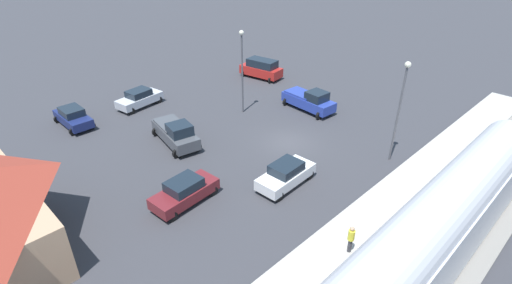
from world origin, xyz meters
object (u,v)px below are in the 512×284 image
sedan_white (286,174)px  light_pole_lot_center (242,63)px  pickup_blue (309,100)px  light_pole_near_platform (401,101)px  pedestrian_on_platform (351,238)px  sedan_navy (73,117)px  sedan_silver (139,98)px  suv_red (261,68)px  pickup_charcoal (176,133)px  sedan_maroon (185,191)px

sedan_white → light_pole_lot_center: (10.85, -6.09, 4.02)m
pickup_blue → light_pole_near_platform: bearing=164.7°
pedestrian_on_platform → light_pole_near_platform: bearing=-72.5°
sedan_navy → light_pole_lot_center: light_pole_lot_center is taller
sedan_navy → sedan_silver: bearing=-93.3°
pickup_blue → sedan_silver: (12.24, 11.20, -0.15)m
sedan_white → light_pole_lot_center: light_pole_lot_center is taller
sedan_white → light_pole_lot_center: size_ratio=0.59×
suv_red → pedestrian_on_platform: bearing=144.2°
pickup_charcoal → sedan_navy: size_ratio=1.26×
suv_red → light_pole_lot_center: light_pole_lot_center is taller
suv_red → sedan_maroon: size_ratio=1.11×
sedan_navy → light_pole_near_platform: light_pole_near_platform is taller
pedestrian_on_platform → sedan_silver: pedestrian_on_platform is taller
pedestrian_on_platform → pickup_blue: size_ratio=0.31×
light_pole_lot_center → suv_red: bearing=-56.0°
pickup_charcoal → sedan_white: size_ratio=1.24×
sedan_silver → sedan_navy: size_ratio=1.05×
pedestrian_on_platform → sedan_silver: 25.81m
sedan_white → pickup_charcoal: bearing=11.2°
pickup_charcoal → sedan_silver: (8.78, -1.76, -0.15)m
pickup_charcoal → light_pole_near_platform: light_pole_near_platform is taller
pedestrian_on_platform → sedan_maroon: pedestrian_on_platform is taller
suv_red → sedan_navy: bearing=81.7°
light_pole_near_platform → sedan_white: bearing=67.5°
pickup_blue → sedan_white: (-6.69, 10.95, -0.15)m
pickup_blue → pickup_charcoal: (3.46, 12.97, 0.00)m
sedan_maroon → light_pole_lot_center: size_ratio=0.60×
pedestrian_on_platform → light_pole_near_platform: size_ratio=0.22×
pedestrian_on_platform → pickup_charcoal: 16.94m
suv_red → pickup_blue: bearing=161.7°
sedan_maroon → sedan_silver: size_ratio=0.98×
pickup_blue → sedan_maroon: size_ratio=1.19×
pedestrian_on_platform → pickup_blue: bearing=-44.9°
sedan_white → light_pole_near_platform: (-3.40, -8.20, 4.00)m
sedan_white → sedan_silver: 18.93m
suv_red → sedan_white: bearing=139.0°
pedestrian_on_platform → sedan_white: size_ratio=0.37×
sedan_navy → light_pole_near_platform: size_ratio=0.58×
sedan_white → light_pole_near_platform: light_pole_near_platform is taller
light_pole_lot_center → sedan_silver: bearing=38.1°
sedan_navy → pickup_blue: bearing=-125.6°
sedan_maroon → sedan_silver: 16.70m
sedan_white → sedan_navy: size_ratio=1.02×
pickup_charcoal → light_pole_lot_center: 9.01m
pickup_blue → suv_red: (9.57, -3.17, 0.12)m
sedan_maroon → sedan_silver: (15.65, -5.83, 0.00)m
suv_red → light_pole_near_platform: size_ratio=0.67×
sedan_navy → sedan_white: bearing=-161.0°
pickup_charcoal → sedan_white: pickup_charcoal is taller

